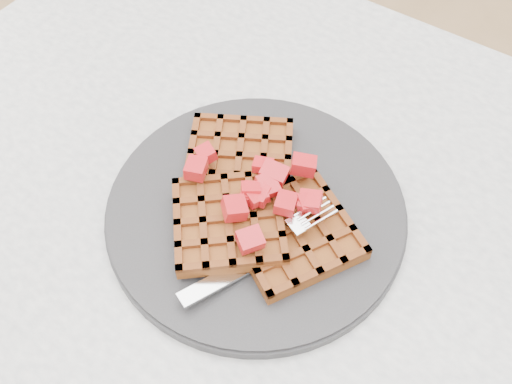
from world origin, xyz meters
TOP-DOWN VIEW (x-y plane):
  - table at (0.00, 0.00)m, footprint 1.20×0.80m
  - plate at (-0.12, 0.02)m, footprint 0.31×0.31m
  - waffles at (-0.12, 0.01)m, footprint 0.24×0.22m
  - strawberry_pile at (-0.12, 0.02)m, footprint 0.15×0.15m
  - fork at (-0.08, -0.02)m, footprint 0.09×0.18m

SIDE VIEW (x-z plane):
  - table at x=0.00m, z-range 0.26..1.01m
  - plate at x=-0.12m, z-range 0.75..0.77m
  - fork at x=-0.08m, z-range 0.77..0.78m
  - waffles at x=-0.12m, z-range 0.76..0.79m
  - strawberry_pile at x=-0.12m, z-range 0.79..0.82m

